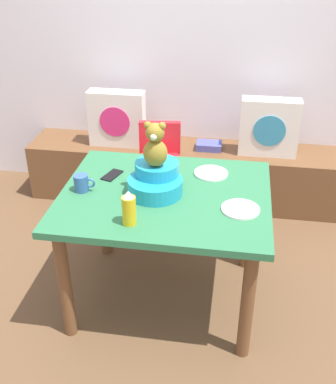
{
  "coord_description": "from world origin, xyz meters",
  "views": [
    {
      "loc": [
        0.36,
        -2.22,
        2.04
      ],
      "look_at": [
        0.0,
        0.1,
        0.69
      ],
      "focal_mm": 44.25,
      "sensor_mm": 36.0,
      "label": 1
    }
  ],
  "objects_px": {
    "dining_table": "(165,210)",
    "teddy_bear": "(155,146)",
    "dinner_plate_near": "(211,173)",
    "book_stack": "(209,146)",
    "coffee_mug": "(82,183)",
    "infant_seat_teal": "(156,180)",
    "pillow_floral_right": "(269,127)",
    "highchair": "(159,163)",
    "cell_phone": "(112,175)",
    "ketchup_bottle": "(129,208)",
    "pillow_floral_left": "(117,119)",
    "dinner_plate_far": "(240,209)"
  },
  "relations": [
    {
      "from": "dining_table",
      "to": "teddy_bear",
      "type": "distance_m",
      "value": 0.39
    },
    {
      "from": "teddy_bear",
      "to": "dinner_plate_near",
      "type": "xyz_separation_m",
      "value": [
        0.28,
        0.25,
        -0.27
      ]
    },
    {
      "from": "dining_table",
      "to": "book_stack",
      "type": "bearing_deg",
      "value": 82.83
    },
    {
      "from": "coffee_mug",
      "to": "infant_seat_teal",
      "type": "bearing_deg",
      "value": 7.22
    },
    {
      "from": "book_stack",
      "to": "pillow_floral_right",
      "type": "bearing_deg",
      "value": -2.67
    },
    {
      "from": "highchair",
      "to": "coffee_mug",
      "type": "distance_m",
      "value": 0.92
    },
    {
      "from": "teddy_bear",
      "to": "cell_phone",
      "type": "distance_m",
      "value": 0.42
    },
    {
      "from": "infant_seat_teal",
      "to": "teddy_bear",
      "type": "xyz_separation_m",
      "value": [
        -0.0,
        -0.0,
        0.21
      ]
    },
    {
      "from": "pillow_floral_right",
      "to": "cell_phone",
      "type": "xyz_separation_m",
      "value": [
        -0.94,
        -1.05,
        0.06
      ]
    },
    {
      "from": "infant_seat_teal",
      "to": "cell_phone",
      "type": "bearing_deg",
      "value": 153.26
    },
    {
      "from": "ketchup_bottle",
      "to": "coffee_mug",
      "type": "xyz_separation_m",
      "value": [
        -0.33,
        0.28,
        -0.04
      ]
    },
    {
      "from": "ketchup_bottle",
      "to": "coffee_mug",
      "type": "distance_m",
      "value": 0.44
    },
    {
      "from": "book_stack",
      "to": "dinner_plate_near",
      "type": "xyz_separation_m",
      "value": [
        0.08,
        -0.96,
        0.26
      ]
    },
    {
      "from": "highchair",
      "to": "infant_seat_teal",
      "type": "bearing_deg",
      "value": -81.34
    },
    {
      "from": "teddy_bear",
      "to": "coffee_mug",
      "type": "xyz_separation_m",
      "value": [
        -0.4,
        -0.05,
        -0.23
      ]
    },
    {
      "from": "cell_phone",
      "to": "infant_seat_teal",
      "type": "bearing_deg",
      "value": 170.94
    },
    {
      "from": "pillow_floral_left",
      "to": "infant_seat_teal",
      "type": "xyz_separation_m",
      "value": [
        0.53,
        -1.19,
        0.13
      ]
    },
    {
      "from": "infant_seat_teal",
      "to": "dining_table",
      "type": "bearing_deg",
      "value": -8.82
    },
    {
      "from": "cell_phone",
      "to": "dinner_plate_far",
      "type": "bearing_deg",
      "value": 178.14
    },
    {
      "from": "dinner_plate_near",
      "to": "dining_table",
      "type": "bearing_deg",
      "value": -131.43
    },
    {
      "from": "book_stack",
      "to": "teddy_bear",
      "type": "xyz_separation_m",
      "value": [
        -0.21,
        -1.22,
        0.53
      ]
    },
    {
      "from": "book_stack",
      "to": "ketchup_bottle",
      "type": "distance_m",
      "value": 1.61
    },
    {
      "from": "dining_table",
      "to": "teddy_bear",
      "type": "xyz_separation_m",
      "value": [
        -0.05,
        0.01,
        0.39
      ]
    },
    {
      "from": "dinner_plate_near",
      "to": "coffee_mug",
      "type": "bearing_deg",
      "value": -156.13
    },
    {
      "from": "cell_phone",
      "to": "book_stack",
      "type": "bearing_deg",
      "value": -97.11
    },
    {
      "from": "book_stack",
      "to": "dinner_plate_far",
      "type": "xyz_separation_m",
      "value": [
        0.26,
        -1.34,
        0.26
      ]
    },
    {
      "from": "infant_seat_teal",
      "to": "coffee_mug",
      "type": "xyz_separation_m",
      "value": [
        -0.4,
        -0.05,
        -0.02
      ]
    },
    {
      "from": "pillow_floral_right",
      "to": "dining_table",
      "type": "distance_m",
      "value": 1.35
    },
    {
      "from": "teddy_bear",
      "to": "infant_seat_teal",
      "type": "bearing_deg",
      "value": 90.0
    },
    {
      "from": "pillow_floral_left",
      "to": "pillow_floral_right",
      "type": "height_order",
      "value": "same"
    },
    {
      "from": "dinner_plate_near",
      "to": "dinner_plate_far",
      "type": "xyz_separation_m",
      "value": [
        0.18,
        -0.38,
        0.0
      ]
    },
    {
      "from": "pillow_floral_left",
      "to": "pillow_floral_right",
      "type": "distance_m",
      "value": 1.18
    },
    {
      "from": "pillow_floral_right",
      "to": "infant_seat_teal",
      "type": "distance_m",
      "value": 1.37
    },
    {
      "from": "ketchup_bottle",
      "to": "dinner_plate_near",
      "type": "bearing_deg",
      "value": 58.55
    },
    {
      "from": "teddy_bear",
      "to": "dinner_plate_far",
      "type": "bearing_deg",
      "value": -14.67
    },
    {
      "from": "highchair",
      "to": "pillow_floral_left",
      "type": "bearing_deg",
      "value": 134.52
    },
    {
      "from": "pillow_floral_left",
      "to": "highchair",
      "type": "distance_m",
      "value": 0.6
    },
    {
      "from": "cell_phone",
      "to": "dinner_plate_near",
      "type": "bearing_deg",
      "value": -151.48
    },
    {
      "from": "book_stack",
      "to": "pillow_floral_left",
      "type": "bearing_deg",
      "value": -178.37
    },
    {
      "from": "highchair",
      "to": "teddy_bear",
      "type": "xyz_separation_m",
      "value": [
        0.12,
        -0.78,
        0.5
      ]
    },
    {
      "from": "infant_seat_teal",
      "to": "dinner_plate_near",
      "type": "height_order",
      "value": "infant_seat_teal"
    },
    {
      "from": "pillow_floral_right",
      "to": "dinner_plate_far",
      "type": "height_order",
      "value": "pillow_floral_right"
    },
    {
      "from": "book_stack",
      "to": "teddy_bear",
      "type": "relative_size",
      "value": 0.8
    },
    {
      "from": "infant_seat_teal",
      "to": "ketchup_bottle",
      "type": "bearing_deg",
      "value": -102.38
    },
    {
      "from": "pillow_floral_left",
      "to": "pillow_floral_right",
      "type": "relative_size",
      "value": 1.0
    },
    {
      "from": "pillow_floral_left",
      "to": "highchair",
      "type": "xyz_separation_m",
      "value": [
        0.41,
        -0.42,
        -0.16
      ]
    },
    {
      "from": "pillow_floral_right",
      "to": "highchair",
      "type": "bearing_deg",
      "value": -151.78
    },
    {
      "from": "highchair",
      "to": "ketchup_bottle",
      "type": "xyz_separation_m",
      "value": [
        0.05,
        -1.11,
        0.31
      ]
    },
    {
      "from": "teddy_bear",
      "to": "coffee_mug",
      "type": "relative_size",
      "value": 2.08
    },
    {
      "from": "pillow_floral_left",
      "to": "teddy_bear",
      "type": "xyz_separation_m",
      "value": [
        0.53,
        -1.19,
        0.34
      ]
    }
  ]
}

